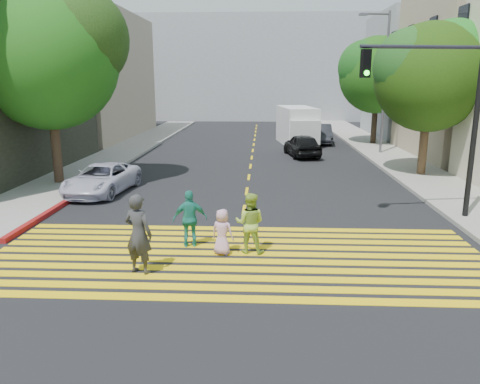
# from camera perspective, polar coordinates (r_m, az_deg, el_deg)

# --- Properties ---
(ground) EXTENTS (120.00, 120.00, 0.00)m
(ground) POSITION_cam_1_polar(r_m,az_deg,el_deg) (11.56, -0.73, -10.26)
(ground) COLOR black
(sidewalk_left) EXTENTS (3.00, 40.00, 0.15)m
(sidewalk_left) POSITION_cam_1_polar(r_m,az_deg,el_deg) (34.13, -12.87, 5.42)
(sidewalk_left) COLOR gray
(sidewalk_left) RESTS_ON ground
(sidewalk_right) EXTENTS (3.00, 60.00, 0.15)m
(sidewalk_right) POSITION_cam_1_polar(r_m,az_deg,el_deg) (27.12, 19.57, 2.97)
(sidewalk_right) COLOR gray
(sidewalk_right) RESTS_ON ground
(curb_red) EXTENTS (0.20, 8.00, 0.16)m
(curb_red) POSITION_cam_1_polar(r_m,az_deg,el_deg) (18.77, -21.08, -1.55)
(curb_red) COLOR maroon
(curb_red) RESTS_ON ground
(crosswalk) EXTENTS (13.40, 5.30, 0.01)m
(crosswalk) POSITION_cam_1_polar(r_m,az_deg,el_deg) (12.73, -0.38, -7.93)
(crosswalk) COLOR yellow
(crosswalk) RESTS_ON ground
(lane_line) EXTENTS (0.12, 34.40, 0.01)m
(lane_line) POSITION_cam_1_polar(r_m,az_deg,el_deg) (33.39, 1.63, 5.46)
(lane_line) COLOR yellow
(lane_line) RESTS_ON ground
(building_left_tan) EXTENTS (12.00, 16.00, 10.00)m
(building_left_tan) POSITION_cam_1_polar(r_m,az_deg,el_deg) (42.01, -21.16, 13.06)
(building_left_tan) COLOR tan
(building_left_tan) RESTS_ON ground
(building_right_grey) EXTENTS (10.00, 10.00, 10.00)m
(building_right_grey) POSITION_cam_1_polar(r_m,az_deg,el_deg) (43.02, 22.86, 12.91)
(building_right_grey) COLOR gray
(building_right_grey) RESTS_ON ground
(backdrop_block) EXTENTS (30.00, 8.00, 12.00)m
(backdrop_block) POSITION_cam_1_polar(r_m,az_deg,el_deg) (58.58, 2.21, 14.77)
(backdrop_block) COLOR gray
(backdrop_block) RESTS_ON ground
(tree_left) EXTENTS (6.84, 6.40, 8.64)m
(tree_left) POSITION_cam_1_polar(r_m,az_deg,el_deg) (22.44, -22.19, 15.51)
(tree_left) COLOR #312011
(tree_left) RESTS_ON ground
(tree_right_near) EXTENTS (5.75, 5.26, 7.47)m
(tree_right_near) POSITION_cam_1_polar(r_m,az_deg,el_deg) (24.52, 22.30, 13.44)
(tree_right_near) COLOR #472F18
(tree_right_near) RESTS_ON ground
(tree_right_far) EXTENTS (6.02, 5.51, 7.87)m
(tree_right_far) POSITION_cam_1_polar(r_m,az_deg,el_deg) (35.75, 16.54, 13.99)
(tree_right_far) COLOR black
(tree_right_far) RESTS_ON ground
(pedestrian_man) EXTENTS (0.85, 0.70, 2.01)m
(pedestrian_man) POSITION_cam_1_polar(r_m,az_deg,el_deg) (11.69, -12.27, -5.03)
(pedestrian_man) COLOR #313031
(pedestrian_man) RESTS_ON ground
(pedestrian_woman) EXTENTS (0.91, 0.76, 1.69)m
(pedestrian_woman) POSITION_cam_1_polar(r_m,az_deg,el_deg) (12.81, 1.20, -3.82)
(pedestrian_woman) COLOR #9ABF3F
(pedestrian_woman) RESTS_ON ground
(pedestrian_child) EXTENTS (0.73, 0.61, 1.28)m
(pedestrian_child) POSITION_cam_1_polar(r_m,az_deg,el_deg) (12.75, -2.17, -4.89)
(pedestrian_child) COLOR #CE99B7
(pedestrian_child) RESTS_ON ground
(pedestrian_extra) EXTENTS (1.02, 0.58, 1.65)m
(pedestrian_extra) POSITION_cam_1_polar(r_m,az_deg,el_deg) (13.35, -6.10, -3.27)
(pedestrian_extra) COLOR #228978
(pedestrian_extra) RESTS_ON ground
(white_sedan) EXTENTS (2.53, 4.61, 1.22)m
(white_sedan) POSITION_cam_1_polar(r_m,az_deg,el_deg) (20.51, -16.49, 1.55)
(white_sedan) COLOR silver
(white_sedan) RESTS_ON ground
(dark_car_near) EXTENTS (2.35, 4.38, 1.42)m
(dark_car_near) POSITION_cam_1_polar(r_m,az_deg,el_deg) (29.57, 7.58, 5.68)
(dark_car_near) COLOR black
(dark_car_near) RESTS_ON ground
(silver_car) EXTENTS (2.10, 4.69, 1.34)m
(silver_car) POSITION_cam_1_polar(r_m,az_deg,el_deg) (40.97, 6.86, 7.79)
(silver_car) COLOR #BDBDBD
(silver_car) RESTS_ON ground
(dark_car_parked) EXTENTS (1.73, 4.39, 1.42)m
(dark_car_parked) POSITION_cam_1_polar(r_m,az_deg,el_deg) (36.11, 9.83, 7.00)
(dark_car_parked) COLOR black
(dark_car_parked) RESTS_ON ground
(white_van) EXTENTS (2.92, 6.03, 2.73)m
(white_van) POSITION_cam_1_polar(r_m,az_deg,el_deg) (35.16, 7.04, 7.89)
(white_van) COLOR silver
(white_van) RESTS_ON ground
(traffic_signal) EXTENTS (4.10, 0.95, 6.06)m
(traffic_signal) POSITION_cam_1_polar(r_m,az_deg,el_deg) (16.57, 23.72, 9.84)
(traffic_signal) COLOR black
(traffic_signal) RESTS_ON ground
(street_lamp) EXTENTS (1.97, 0.48, 8.72)m
(street_lamp) POSITION_cam_1_polar(r_m,az_deg,el_deg) (31.01, 16.99, 13.55)
(street_lamp) COLOR slate
(street_lamp) RESTS_ON ground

